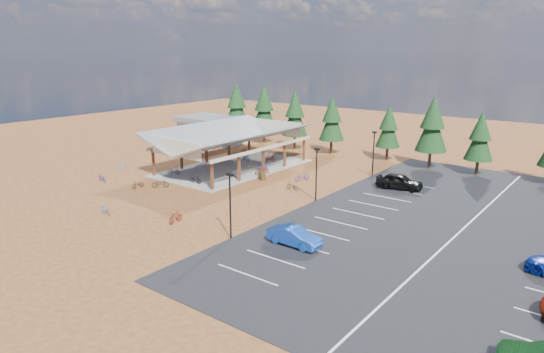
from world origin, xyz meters
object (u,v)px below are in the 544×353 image
at_px(lamp_post_2, 374,150).
at_px(bike_15, 262,171).
at_px(bike_pavilion, 233,137).
at_px(bike_6, 263,166).
at_px(bike_14, 302,177).
at_px(car_1, 294,236).
at_px(car_4, 399,181).
at_px(bike_1, 199,169).
at_px(bike_13, 105,209).
at_px(outbuilding, 214,129).
at_px(bike_4, 195,179).
at_px(bike_11, 176,217).
at_px(lamp_post_1, 316,171).
at_px(trash_bin_0, 261,175).
at_px(bike_5, 238,173).
at_px(bike_10, 102,178).
at_px(bike_16, 292,186).
at_px(bike_0, 174,171).
at_px(bike_2, 246,158).
at_px(bike_12, 160,183).
at_px(bike_8, 138,184).
at_px(bike_3, 245,152).
at_px(bike_9, 122,166).
at_px(lamp_post_0, 230,201).
at_px(bike_7, 270,158).
at_px(trash_bin_1, 263,176).

distance_m(lamp_post_2, bike_15, 12.84).
distance_m(bike_pavilion, bike_6, 5.04).
relative_size(bike_14, car_1, 0.42).
bearing_deg(car_4, bike_1, 102.54).
height_order(bike_13, bike_15, bike_15).
height_order(bike_pavilion, outbuilding, bike_pavilion).
distance_m(bike_4, bike_11, 12.07).
distance_m(lamp_post_1, trash_bin_0, 10.07).
xyz_separation_m(bike_1, bike_5, (5.10, 1.18, 0.05)).
bearing_deg(bike_10, lamp_post_2, 141.56).
bearing_deg(outbuilding, bike_13, -61.59).
relative_size(lamp_post_1, bike_15, 2.85).
bearing_deg(bike_16, bike_0, -70.31).
xyz_separation_m(lamp_post_1, bike_2, (-16.07, 8.65, -2.45)).
relative_size(bike_1, bike_12, 0.87).
xyz_separation_m(bike_6, bike_8, (-5.70, -13.73, -0.17)).
bearing_deg(bike_3, bike_10, 179.07).
relative_size(lamp_post_1, bike_2, 3.19).
xyz_separation_m(bike_5, car_1, (16.15, -12.10, 0.13)).
bearing_deg(bike_9, bike_15, -130.88).
height_order(bike_5, car_4, car_4).
xyz_separation_m(bike_3, bike_11, (12.40, -23.32, -0.09)).
bearing_deg(trash_bin_0, bike_16, -16.15).
relative_size(bike_10, bike_15, 0.91).
bearing_deg(bike_12, lamp_post_1, -113.73).
height_order(lamp_post_1, bike_14, lamp_post_1).
bearing_deg(lamp_post_0, bike_7, 121.14).
relative_size(bike_2, bike_5, 0.96).
xyz_separation_m(bike_12, bike_15, (5.30, 10.46, 0.08)).
distance_m(trash_bin_0, bike_7, 8.15).
xyz_separation_m(lamp_post_1, bike_9, (-24.85, -3.94, -2.48)).
bearing_deg(lamp_post_1, bike_0, -174.82).
bearing_deg(bike_0, car_1, -127.91).
bearing_deg(bike_11, bike_0, 132.01).
xyz_separation_m(bike_pavilion, bike_8, (-2.00, -12.63, -3.42)).
relative_size(bike_1, car_4, 0.32).
height_order(trash_bin_0, bike_10, trash_bin_0).
height_order(bike_10, car_4, car_4).
bearing_deg(bike_0, bike_2, -29.50).
height_order(bike_2, bike_5, bike_5).
height_order(outbuilding, bike_9, outbuilding).
distance_m(bike_14, bike_16, 3.73).
relative_size(bike_2, bike_16, 1.05).
bearing_deg(bike_3, bike_0, -169.46).
bearing_deg(bike_7, bike_11, -172.57).
height_order(lamp_post_2, bike_9, lamp_post_2).
distance_m(bike_3, bike_11, 26.41).
relative_size(trash_bin_1, bike_7, 0.59).
bearing_deg(bike_0, bike_9, 91.66).
height_order(outbuilding, lamp_post_1, lamp_post_1).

